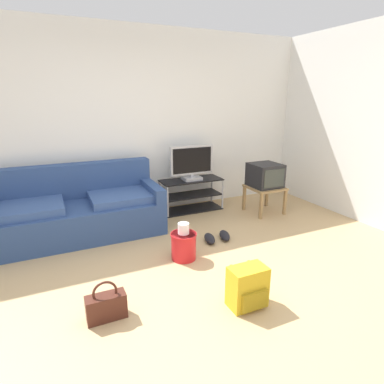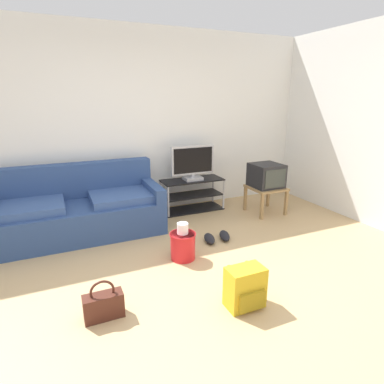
# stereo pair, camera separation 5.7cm
# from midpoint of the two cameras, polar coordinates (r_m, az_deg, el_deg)

# --- Properties ---
(ground_plane) EXTENTS (9.00, 9.80, 0.02)m
(ground_plane) POSITION_cam_midpoint_polar(r_m,az_deg,el_deg) (3.01, -0.51, -18.73)
(ground_plane) COLOR tan
(wall_back) EXTENTS (9.00, 0.10, 2.70)m
(wall_back) POSITION_cam_midpoint_polar(r_m,az_deg,el_deg) (4.81, -12.45, 11.79)
(wall_back) COLOR white
(wall_back) RESTS_ON ground_plane
(wall_right) EXTENTS (0.10, 3.60, 2.70)m
(wall_right) POSITION_cam_midpoint_polar(r_m,az_deg,el_deg) (5.08, 29.02, 10.37)
(wall_right) COLOR white
(wall_right) RESTS_ON ground_plane
(couch) EXTENTS (2.10, 0.91, 0.88)m
(couch) POSITION_cam_midpoint_polar(r_m,az_deg,el_deg) (4.38, -19.43, -3.10)
(couch) COLOR navy
(couch) RESTS_ON ground_plane
(tv_stand) EXTENTS (0.96, 0.40, 0.50)m
(tv_stand) POSITION_cam_midpoint_polar(r_m,az_deg,el_deg) (5.01, 0.36, -0.49)
(tv_stand) COLOR black
(tv_stand) RESTS_ON ground_plane
(flat_tv) EXTENTS (0.69, 0.22, 0.53)m
(flat_tv) POSITION_cam_midpoint_polar(r_m,az_deg,el_deg) (4.86, 0.48, 5.19)
(flat_tv) COLOR #B2B2B7
(flat_tv) RESTS_ON tv_stand
(side_table) EXTENTS (0.50, 0.50, 0.42)m
(side_table) POSITION_cam_midpoint_polar(r_m,az_deg,el_deg) (5.00, 13.46, 0.19)
(side_table) COLOR #9E7A4C
(side_table) RESTS_ON ground_plane
(crt_tv) EXTENTS (0.43, 0.44, 0.35)m
(crt_tv) POSITION_cam_midpoint_polar(r_m,az_deg,el_deg) (4.95, 13.53, 2.92)
(crt_tv) COLOR #232326
(crt_tv) RESTS_ON side_table
(backpack) EXTENTS (0.32, 0.27, 0.36)m
(backpack) POSITION_cam_midpoint_polar(r_m,az_deg,el_deg) (2.86, 10.12, -16.59)
(backpack) COLOR gold
(backpack) RESTS_ON ground_plane
(handbag) EXTENTS (0.32, 0.13, 0.34)m
(handbag) POSITION_cam_midpoint_polar(r_m,az_deg,el_deg) (2.81, -15.03, -19.02)
(handbag) COLOR #4C2319
(handbag) RESTS_ON ground_plane
(cleaning_bucket) EXTENTS (0.29, 0.29, 0.42)m
(cleaning_bucket) POSITION_cam_midpoint_polar(r_m,az_deg,el_deg) (3.55, -1.20, -9.31)
(cleaning_bucket) COLOR red
(cleaning_bucket) RESTS_ON ground_plane
(sneakers_pair) EXTENTS (0.41, 0.30, 0.09)m
(sneakers_pair) POSITION_cam_midpoint_polar(r_m,az_deg,el_deg) (4.03, 4.93, -8.09)
(sneakers_pair) COLOR black
(sneakers_pair) RESTS_ON ground_plane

